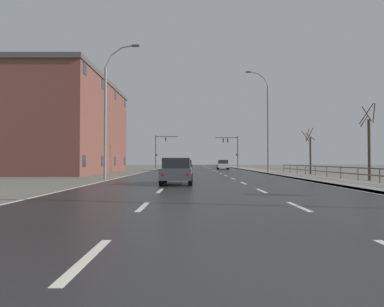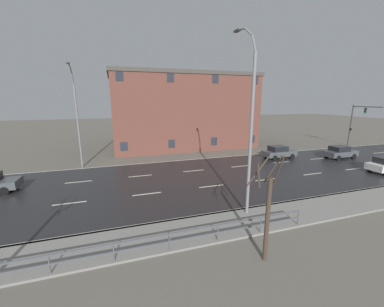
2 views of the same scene
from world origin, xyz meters
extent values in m
cube|color=#666056|center=(0.00, 48.00, -0.06)|extent=(160.00, 160.00, 0.12)
cube|color=#232326|center=(0.00, 60.00, 0.01)|extent=(14.00, 120.00, 0.02)
cube|color=beige|center=(-2.33, 2.00, 0.02)|extent=(0.16, 2.20, 0.01)
cube|color=beige|center=(-2.33, 7.40, 0.02)|extent=(0.16, 2.20, 0.01)
cube|color=beige|center=(-2.33, 12.80, 0.02)|extent=(0.16, 2.20, 0.01)
cube|color=beige|center=(-2.33, 18.20, 0.02)|extent=(0.16, 2.20, 0.01)
cube|color=beige|center=(-2.33, 23.60, 0.02)|extent=(0.16, 2.20, 0.01)
cube|color=beige|center=(-2.33, 29.00, 0.02)|extent=(0.16, 2.20, 0.01)
cube|color=beige|center=(-2.33, 34.40, 0.02)|extent=(0.16, 2.20, 0.01)
cube|color=beige|center=(-2.33, 39.80, 0.02)|extent=(0.16, 2.20, 0.01)
cube|color=beige|center=(-2.33, 45.20, 0.02)|extent=(0.16, 2.20, 0.01)
cube|color=beige|center=(-2.33, 50.60, 0.02)|extent=(0.16, 2.20, 0.01)
cube|color=beige|center=(-2.33, 56.00, 0.02)|extent=(0.16, 2.20, 0.01)
cube|color=beige|center=(-2.33, 61.40, 0.02)|extent=(0.16, 2.20, 0.01)
cube|color=beige|center=(-2.33, 66.80, 0.02)|extent=(0.16, 2.20, 0.01)
cube|color=beige|center=(-2.33, 72.20, 0.02)|extent=(0.16, 2.20, 0.01)
cube|color=beige|center=(-2.33, 77.60, 0.02)|extent=(0.16, 2.20, 0.01)
cube|color=beige|center=(-2.33, 83.00, 0.02)|extent=(0.16, 2.20, 0.01)
cube|color=beige|center=(-2.33, 88.40, 0.02)|extent=(0.16, 2.20, 0.01)
cube|color=beige|center=(-2.33, 93.80, 0.02)|extent=(0.16, 2.20, 0.01)
cube|color=beige|center=(-2.33, 99.20, 0.02)|extent=(0.16, 2.20, 0.01)
cube|color=beige|center=(-2.33, 104.60, 0.02)|extent=(0.16, 2.20, 0.01)
cube|color=beige|center=(-2.33, 110.00, 0.02)|extent=(0.16, 2.20, 0.01)
cube|color=beige|center=(-2.33, 115.40, 0.02)|extent=(0.16, 2.20, 0.01)
cube|color=beige|center=(2.33, 7.40, 0.02)|extent=(0.16, 2.20, 0.01)
cube|color=beige|center=(2.33, 12.80, 0.02)|extent=(0.16, 2.20, 0.01)
cube|color=beige|center=(2.33, 18.20, 0.02)|extent=(0.16, 2.20, 0.01)
cube|color=beige|center=(2.33, 23.60, 0.02)|extent=(0.16, 2.20, 0.01)
cube|color=beige|center=(2.33, 29.00, 0.02)|extent=(0.16, 2.20, 0.01)
cube|color=beige|center=(2.33, 34.40, 0.02)|extent=(0.16, 2.20, 0.01)
cube|color=beige|center=(2.33, 39.80, 0.02)|extent=(0.16, 2.20, 0.01)
cube|color=beige|center=(2.33, 45.20, 0.02)|extent=(0.16, 2.20, 0.01)
cube|color=beige|center=(2.33, 50.60, 0.02)|extent=(0.16, 2.20, 0.01)
cube|color=beige|center=(2.33, 56.00, 0.02)|extent=(0.16, 2.20, 0.01)
cube|color=beige|center=(2.33, 61.40, 0.02)|extent=(0.16, 2.20, 0.01)
cube|color=beige|center=(2.33, 66.80, 0.02)|extent=(0.16, 2.20, 0.01)
cube|color=beige|center=(2.33, 72.20, 0.02)|extent=(0.16, 2.20, 0.01)
cube|color=beige|center=(2.33, 77.60, 0.02)|extent=(0.16, 2.20, 0.01)
cube|color=beige|center=(2.33, 83.00, 0.02)|extent=(0.16, 2.20, 0.01)
cube|color=beige|center=(2.33, 88.40, 0.02)|extent=(0.16, 2.20, 0.01)
cube|color=beige|center=(2.33, 93.80, 0.02)|extent=(0.16, 2.20, 0.01)
cube|color=beige|center=(2.33, 99.20, 0.02)|extent=(0.16, 2.20, 0.01)
cube|color=beige|center=(2.33, 104.60, 0.02)|extent=(0.16, 2.20, 0.01)
cube|color=beige|center=(2.33, 110.00, 0.02)|extent=(0.16, 2.20, 0.01)
cube|color=beige|center=(2.33, 115.40, 0.02)|extent=(0.16, 2.20, 0.01)
cube|color=beige|center=(6.85, 60.00, 0.02)|extent=(0.16, 120.00, 0.01)
cube|color=beige|center=(-6.85, 60.00, 0.02)|extent=(0.16, 120.00, 0.01)
cube|color=gray|center=(8.50, 60.00, 0.06)|extent=(3.00, 120.00, 0.12)
cube|color=slate|center=(7.08, 60.00, 0.06)|extent=(0.16, 120.00, 0.12)
cube|color=#515459|center=(9.85, 20.26, 0.95)|extent=(0.06, 32.72, 0.08)
cube|color=#515459|center=(9.85, 20.26, 0.55)|extent=(0.06, 32.72, 0.08)
cylinder|color=#515459|center=(9.85, 16.49, 0.50)|extent=(0.07, 0.07, 1.00)
cylinder|color=#515459|center=(9.85, 19.00, 0.50)|extent=(0.07, 0.07, 1.00)
cylinder|color=#515459|center=(9.85, 21.52, 0.50)|extent=(0.07, 0.07, 1.00)
cylinder|color=#515459|center=(9.85, 24.04, 0.50)|extent=(0.07, 0.07, 1.00)
cylinder|color=#515459|center=(9.85, 26.55, 0.50)|extent=(0.07, 0.07, 1.00)
cylinder|color=#515459|center=(9.85, 29.07, 0.50)|extent=(0.07, 0.07, 1.00)
cylinder|color=#515459|center=(9.85, 31.59, 0.50)|extent=(0.07, 0.07, 1.00)
cylinder|color=#515459|center=(9.85, 34.10, 0.50)|extent=(0.07, 0.07, 1.00)
cylinder|color=#515459|center=(9.85, 36.62, 0.50)|extent=(0.07, 0.07, 1.00)
cylinder|color=slate|center=(7.60, 34.63, 4.87)|extent=(0.20, 0.20, 9.75)
cylinder|color=slate|center=(7.39, 34.63, 10.19)|extent=(0.51, 0.11, 0.94)
cylinder|color=slate|center=(6.78, 34.63, 10.92)|extent=(0.87, 0.11, 0.65)
cylinder|color=slate|center=(5.90, 34.63, 11.29)|extent=(0.99, 0.11, 0.28)
cube|color=#333335|center=(5.41, 34.63, 11.32)|extent=(0.56, 0.24, 0.12)
cylinder|color=slate|center=(-7.60, 23.37, 4.35)|extent=(0.20, 0.20, 8.70)
cylinder|color=slate|center=(-7.38, 23.37, 9.18)|extent=(0.54, 0.11, 1.00)
cylinder|color=slate|center=(-6.72, 23.37, 9.96)|extent=(0.92, 0.11, 0.69)
cylinder|color=slate|center=(-5.78, 23.37, 10.35)|extent=(1.05, 0.11, 0.29)
cube|color=#333335|center=(-5.26, 23.37, 10.39)|extent=(0.56, 0.24, 0.12)
cylinder|color=#38383A|center=(7.90, 61.72, 3.07)|extent=(0.18, 0.18, 6.15)
cylinder|color=#38383A|center=(5.77, 61.72, 5.90)|extent=(4.26, 0.12, 0.12)
cube|color=black|center=(5.98, 61.72, 5.35)|extent=(0.20, 0.28, 0.80)
sphere|color=#2D2D2D|center=(5.98, 61.57, 5.61)|extent=(0.14, 0.14, 0.14)
sphere|color=#2D2D2D|center=(5.98, 61.57, 5.35)|extent=(0.14, 0.14, 0.14)
sphere|color=green|center=(5.98, 61.57, 5.09)|extent=(0.14, 0.14, 0.14)
cube|color=black|center=(5.13, 61.72, 5.35)|extent=(0.20, 0.28, 0.80)
sphere|color=#2D2D2D|center=(5.13, 61.57, 5.61)|extent=(0.14, 0.14, 0.14)
sphere|color=#2D2D2D|center=(5.13, 61.57, 5.35)|extent=(0.14, 0.14, 0.14)
sphere|color=green|center=(5.13, 61.57, 5.09)|extent=(0.14, 0.14, 0.14)
cube|color=black|center=(7.68, 61.67, 2.60)|extent=(0.18, 0.12, 0.32)
cylinder|color=#38383A|center=(-7.90, 62.42, 3.19)|extent=(0.18, 0.18, 6.39)
cylinder|color=#38383A|center=(-5.71, 62.42, 6.14)|extent=(4.37, 0.12, 0.12)
cube|color=black|center=(-5.93, 62.42, 5.59)|extent=(0.20, 0.28, 0.80)
sphere|color=#2D2D2D|center=(-5.93, 62.27, 5.85)|extent=(0.14, 0.14, 0.14)
sphere|color=#2D2D2D|center=(-5.93, 62.27, 5.59)|extent=(0.14, 0.14, 0.14)
sphere|color=green|center=(-5.93, 62.27, 5.33)|extent=(0.14, 0.14, 0.14)
cube|color=black|center=(-7.68, 62.37, 2.60)|extent=(0.18, 0.12, 0.32)
cube|color=#474C51|center=(-1.73, 53.48, 0.65)|extent=(1.82, 4.12, 0.64)
cube|color=black|center=(-1.73, 53.23, 1.27)|extent=(1.59, 2.02, 0.60)
cube|color=slate|center=(-1.74, 54.18, 1.25)|extent=(1.40, 0.10, 0.51)
cylinder|color=black|center=(-0.94, 54.76, 0.33)|extent=(0.23, 0.66, 0.66)
cylinder|color=black|center=(-2.56, 54.74, 0.33)|extent=(0.23, 0.66, 0.66)
cylinder|color=black|center=(-0.90, 52.22, 0.33)|extent=(0.23, 0.66, 0.66)
cylinder|color=black|center=(-2.52, 52.20, 0.33)|extent=(0.23, 0.66, 0.66)
cube|color=red|center=(-2.36, 51.44, 0.65)|extent=(0.16, 0.04, 0.14)
cube|color=red|center=(-1.04, 51.46, 0.65)|extent=(0.16, 0.04, 0.14)
cube|color=#474C51|center=(-1.76, 17.36, 0.65)|extent=(1.81, 4.12, 0.64)
cube|color=black|center=(-1.76, 17.11, 1.27)|extent=(1.59, 2.02, 0.60)
cube|color=slate|center=(-1.75, 18.06, 1.25)|extent=(1.40, 0.10, 0.51)
cylinder|color=black|center=(-0.93, 18.62, 0.33)|extent=(0.23, 0.66, 0.66)
cylinder|color=black|center=(-2.55, 18.64, 0.33)|extent=(0.23, 0.66, 0.66)
cylinder|color=black|center=(-0.96, 16.08, 0.33)|extent=(0.23, 0.66, 0.66)
cylinder|color=black|center=(-2.58, 16.10, 0.33)|extent=(0.23, 0.66, 0.66)
cube|color=red|center=(-2.44, 15.34, 0.65)|extent=(0.16, 0.04, 0.14)
cube|color=red|center=(-1.12, 15.32, 0.65)|extent=(0.16, 0.04, 0.14)
cube|color=silver|center=(4.21, 52.76, 0.65)|extent=(1.83, 4.13, 0.64)
cube|color=black|center=(4.20, 52.51, 1.27)|extent=(1.59, 2.02, 0.60)
cube|color=slate|center=(4.22, 53.46, 1.25)|extent=(1.41, 0.10, 0.51)
cylinder|color=black|center=(5.04, 54.02, 0.33)|extent=(0.23, 0.66, 0.66)
cylinder|color=black|center=(3.42, 54.05, 0.33)|extent=(0.23, 0.66, 0.66)
cylinder|color=black|center=(4.99, 51.48, 0.33)|extent=(0.23, 0.66, 0.66)
cylinder|color=black|center=(3.38, 51.51, 0.33)|extent=(0.23, 0.66, 0.66)
cube|color=red|center=(3.51, 50.75, 0.65)|extent=(0.16, 0.04, 0.14)
cube|color=red|center=(4.83, 50.72, 0.65)|extent=(0.16, 0.04, 0.14)
cube|color=#474C51|center=(-4.14, 46.26, 0.65)|extent=(1.79, 4.11, 0.64)
cube|color=black|center=(-4.14, 46.01, 1.27)|extent=(1.58, 2.01, 0.60)
cube|color=slate|center=(-4.15, 46.96, 1.25)|extent=(1.40, 0.09, 0.51)
cylinder|color=black|center=(-3.34, 47.54, 0.33)|extent=(0.22, 0.66, 0.66)
cylinder|color=black|center=(-4.96, 47.53, 0.33)|extent=(0.22, 0.66, 0.66)
cylinder|color=black|center=(-3.32, 45.00, 0.33)|extent=(0.22, 0.66, 0.66)
cylinder|color=black|center=(-4.94, 44.98, 0.33)|extent=(0.22, 0.66, 0.66)
cube|color=red|center=(-4.79, 44.23, 0.65)|extent=(0.16, 0.04, 0.14)
cube|color=red|center=(-3.47, 44.24, 0.65)|extent=(0.16, 0.04, 0.14)
cube|color=brown|center=(-16.47, 37.20, 5.23)|extent=(11.56, 20.88, 10.46)
cube|color=#4C4742|center=(-16.47, 37.20, 10.71)|extent=(11.79, 21.30, 0.50)
cube|color=#282D38|center=(-10.67, 27.96, 1.40)|extent=(0.04, 0.90, 1.10)
cube|color=#282D38|center=(-10.67, 34.12, 1.40)|extent=(0.04, 0.90, 1.10)
cube|color=#282D38|center=(-10.67, 40.28, 1.40)|extent=(0.04, 0.90, 1.10)
cube|color=#282D38|center=(-10.67, 46.44, 1.40)|extent=(0.04, 0.90, 1.10)
cube|color=#282D38|center=(-10.67, 27.96, 9.86)|extent=(0.04, 0.90, 1.10)
cube|color=#282D38|center=(-10.67, 34.12, 9.86)|extent=(0.04, 0.90, 1.10)
cube|color=#282D38|center=(-10.67, 40.28, 9.86)|extent=(0.04, 0.90, 1.10)
cube|color=#282D38|center=(-10.67, 46.44, 9.86)|extent=(0.04, 0.90, 1.10)
cylinder|color=#423328|center=(11.85, 21.41, 2.19)|extent=(0.20, 0.20, 4.39)
cylinder|color=#423328|center=(11.59, 21.20, 4.77)|extent=(0.46, 0.59, 1.17)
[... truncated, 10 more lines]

